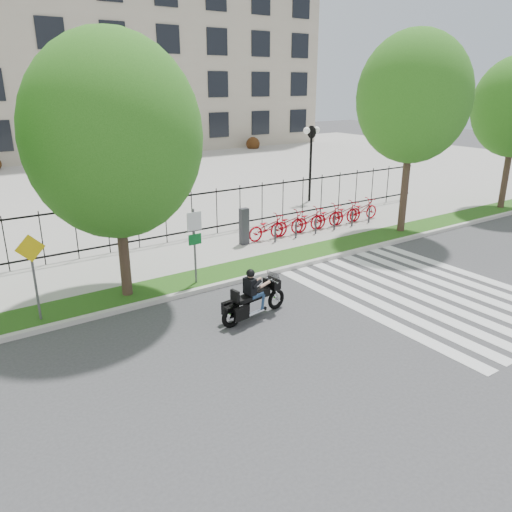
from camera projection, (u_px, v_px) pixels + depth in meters
ground at (310, 332)px, 13.56m from camera, size 120.00×120.00×0.00m
curb at (231, 282)px, 16.74m from camera, size 60.00×0.20×0.15m
grass_verge at (219, 275)px, 17.41m from camera, size 60.00×1.50×0.15m
sidewalk at (186, 255)px, 19.36m from camera, size 60.00×3.50×0.15m
plaza at (67, 184)px, 33.09m from camera, size 80.00×34.00×0.10m
crosswalk_stripes at (425, 292)px, 16.12m from camera, size 5.70×8.00×0.01m
iron_fence at (166, 219)px, 20.38m from camera, size 30.00×0.06×2.00m
lamp_post_right at (311, 145)px, 27.19m from camera, size 1.06×0.70×4.25m
street_tree_1 at (113, 137)px, 14.06m from camera, size 5.06×5.06×7.74m
street_tree_2 at (414, 98)px, 20.51m from camera, size 4.67×4.67×8.38m
bike_share_station at (317, 218)px, 22.37m from camera, size 7.86×0.88×1.50m
sign_pole_regulatory at (195, 237)px, 16.01m from camera, size 0.50×0.09×2.50m
sign_pole_warning at (33, 266)px, 13.42m from camera, size 0.78×0.09×2.49m
motorcycle_rider at (254, 298)px, 14.20m from camera, size 2.37×0.84×1.83m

